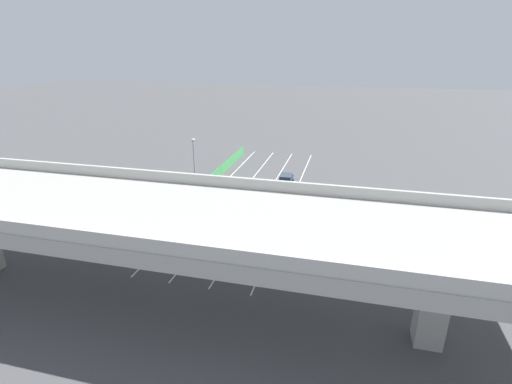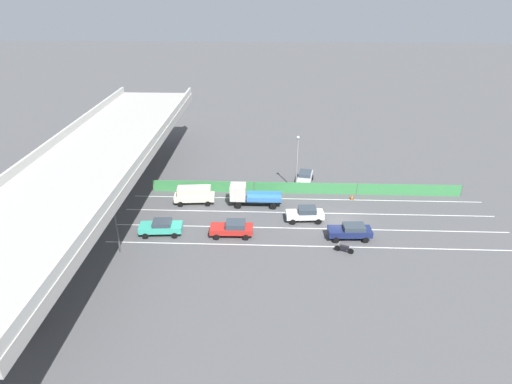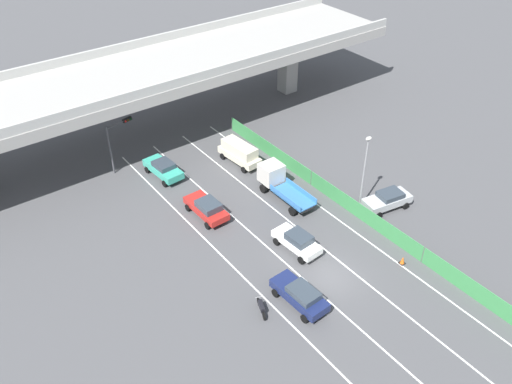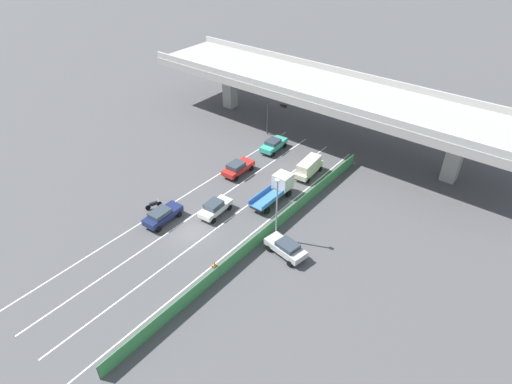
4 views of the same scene
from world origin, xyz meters
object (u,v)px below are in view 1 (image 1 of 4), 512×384
(car_sedan_red, at_px, (265,216))
(traffic_light, at_px, (267,245))
(motorcycle, at_px, (303,187))
(street_lamp, at_px, (194,160))
(car_van_cream, at_px, (185,227))
(car_sedan_navy, at_px, (285,180))
(car_hatchback_white, at_px, (253,189))
(traffic_cone, at_px, (227,176))
(flatbed_truck_blue, at_px, (209,203))
(car_taxi_teal, at_px, (247,249))
(parked_wagon_silver, at_px, (185,182))

(car_sedan_red, bearing_deg, traffic_light, 103.35)
(motorcycle, xyz_separation_m, street_lamp, (13.99, 4.23, 4.00))
(traffic_light, relative_size, street_lamp, 0.70)
(car_van_cream, height_order, car_sedan_navy, car_van_cream)
(car_hatchback_white, xyz_separation_m, car_van_cream, (3.73, 13.23, 0.31))
(car_sedan_navy, bearing_deg, traffic_cone, -10.12)
(traffic_light, bearing_deg, car_sedan_navy, -83.80)
(traffic_cone, bearing_deg, flatbed_truck_blue, 98.83)
(car_taxi_teal, distance_m, traffic_cone, 23.55)
(traffic_cone, bearing_deg, car_van_cream, 95.39)
(car_van_cream, height_order, street_lamp, street_lamp)
(flatbed_truck_blue, bearing_deg, traffic_light, 128.21)
(traffic_light, bearing_deg, car_van_cream, -31.13)
(car_van_cream, relative_size, car_taxi_teal, 1.07)
(car_sedan_navy, bearing_deg, motorcycle, 159.17)
(car_sedan_red, relative_size, parked_wagon_silver, 1.00)
(motorcycle, height_order, traffic_light, traffic_light)
(motorcycle, bearing_deg, traffic_light, 89.75)
(car_taxi_teal, distance_m, parked_wagon_silver, 20.98)
(car_hatchback_white, bearing_deg, car_sedan_navy, -128.21)
(motorcycle, bearing_deg, car_taxi_teal, 81.86)
(car_hatchback_white, relative_size, traffic_light, 0.84)
(street_lamp, height_order, traffic_cone, street_lamp)
(car_hatchback_white, height_order, traffic_cone, car_hatchback_white)
(car_sedan_navy, height_order, flatbed_truck_blue, flatbed_truck_blue)
(car_sedan_red, relative_size, traffic_cone, 6.71)
(car_sedan_navy, relative_size, flatbed_truck_blue, 0.75)
(traffic_cone, bearing_deg, car_taxi_teal, 112.59)
(flatbed_truck_blue, bearing_deg, car_taxi_teal, 128.94)
(car_hatchback_white, bearing_deg, car_sedan_red, 113.52)
(flatbed_truck_blue, distance_m, motorcycle, 14.29)
(car_taxi_teal, relative_size, traffic_light, 0.90)
(flatbed_truck_blue, distance_m, parked_wagon_silver, 9.83)
(car_sedan_red, distance_m, traffic_cone, 16.72)
(car_sedan_red, bearing_deg, car_sedan_navy, -90.43)
(parked_wagon_silver, height_order, street_lamp, street_lamp)
(car_hatchback_white, relative_size, motorcycle, 2.33)
(car_hatchback_white, bearing_deg, traffic_light, 107.71)
(car_taxi_teal, xyz_separation_m, motorcycle, (-2.73, -19.10, -0.44))
(flatbed_truck_blue, xyz_separation_m, traffic_light, (-9.65, 12.26, 2.30))
(motorcycle, distance_m, traffic_light, 22.89)
(car_taxi_teal, xyz_separation_m, flatbed_truck_blue, (7.02, -8.68, 0.44))
(car_hatchback_white, distance_m, traffic_cone, 8.30)
(car_sedan_navy, height_order, motorcycle, car_sedan_navy)
(motorcycle, relative_size, street_lamp, 0.25)
(car_hatchback_white, xyz_separation_m, traffic_light, (-6.12, 19.18, 2.73))
(car_sedan_red, relative_size, street_lamp, 0.62)
(car_sedan_red, height_order, motorcycle, car_sedan_red)
(traffic_light, height_order, traffic_cone, traffic_light)
(car_taxi_teal, xyz_separation_m, parked_wagon_silver, (13.40, -16.15, 0.00))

